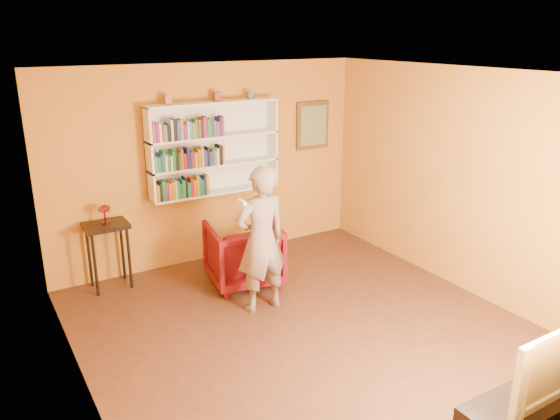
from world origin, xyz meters
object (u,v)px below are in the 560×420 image
object	(u,v)px
tv_cabinet	(537,419)
console_table	(107,235)
armchair	(243,254)
person	(261,240)
ruby_lustre	(104,210)
television	(548,357)
bookshelf	(212,148)

from	to	relation	value
tv_cabinet	console_table	bearing A→B (deg)	114.78
armchair	person	bearing A→B (deg)	88.86
ruby_lustre	television	world-z (taller)	television
person	tv_cabinet	bearing A→B (deg)	101.40
tv_cabinet	armchair	bearing A→B (deg)	98.84
television	ruby_lustre	bearing A→B (deg)	114.13
person	ruby_lustre	bearing A→B (deg)	-49.23
bookshelf	console_table	size ratio (longest dim) A/B	2.12
ruby_lustre	person	world-z (taller)	person
person	armchair	bearing A→B (deg)	-102.84
console_table	ruby_lustre	size ratio (longest dim) A/B	3.67
ruby_lustre	tv_cabinet	xyz separation A→B (m)	(2.08, -4.50, -0.76)
armchair	television	distance (m)	3.82
console_table	armchair	distance (m)	1.70
bookshelf	ruby_lustre	world-z (taller)	bookshelf
ruby_lustre	armchair	distance (m)	1.78
bookshelf	tv_cabinet	distance (m)	4.88
tv_cabinet	bookshelf	bearing A→B (deg)	96.81
console_table	armchair	world-z (taller)	console_table
bookshelf	television	world-z (taller)	bookshelf
bookshelf	tv_cabinet	size ratio (longest dim) A/B	1.28
person	television	bearing A→B (deg)	101.40
armchair	ruby_lustre	bearing A→B (deg)	-16.80
person	tv_cabinet	world-z (taller)	person
bookshelf	armchair	world-z (taller)	bookshelf
television	person	bearing A→B (deg)	102.74
bookshelf	person	distance (m)	1.79
ruby_lustre	tv_cabinet	bearing A→B (deg)	-65.22
bookshelf	console_table	bearing A→B (deg)	-174.01
console_table	television	xyz separation A→B (m)	(2.08, -4.50, 0.10)
armchair	person	distance (m)	0.86
console_table	ruby_lustre	xyz separation A→B (m)	(0.00, 0.00, 0.31)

